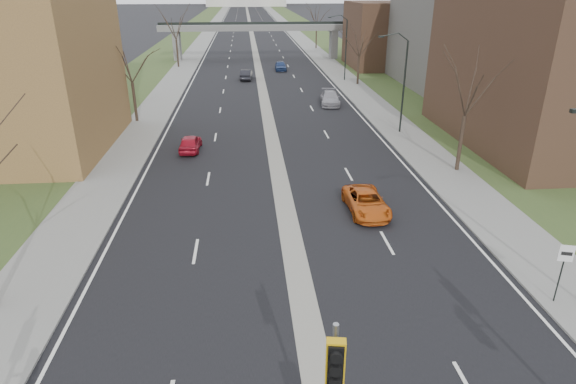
{
  "coord_description": "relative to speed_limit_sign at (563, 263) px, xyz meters",
  "views": [
    {
      "loc": [
        -2.15,
        -9.67,
        12.57
      ],
      "look_at": [
        -0.35,
        10.94,
        3.6
      ],
      "focal_mm": 30.0,
      "sensor_mm": 36.0,
      "label": 1
    }
  ],
  "objects": [
    {
      "name": "road_surface",
      "position": [
        -10.66,
        143.71,
        -1.99
      ],
      "size": [
        20.0,
        600.0,
        0.01
      ],
      "primitive_type": "cube",
      "color": "black",
      "rests_on": "ground"
    },
    {
      "name": "median_strip",
      "position": [
        -10.66,
        143.71,
        -2.0
      ],
      "size": [
        1.2,
        600.0,
        0.02
      ],
      "primitive_type": "cube",
      "color": "gray",
      "rests_on": "ground"
    },
    {
      "name": "sidewalk_right",
      "position": [
        1.34,
        143.71,
        -1.94
      ],
      "size": [
        4.0,
        600.0,
        0.12
      ],
      "primitive_type": "cube",
      "color": "gray",
      "rests_on": "ground"
    },
    {
      "name": "sidewalk_left",
      "position": [
        -22.66,
        143.71,
        -1.94
      ],
      "size": [
        4.0,
        600.0,
        0.12
      ],
      "primitive_type": "cube",
      "color": "gray",
      "rests_on": "ground"
    },
    {
      "name": "grass_verge_right",
      "position": [
        7.34,
        143.71,
        -1.95
      ],
      "size": [
        8.0,
        600.0,
        0.1
      ],
      "primitive_type": "cube",
      "color": "#304620",
      "rests_on": "ground"
    },
    {
      "name": "grass_verge_left",
      "position": [
        -28.66,
        143.71,
        -1.95
      ],
      "size": [
        8.0,
        600.0,
        0.1
      ],
      "primitive_type": "cube",
      "color": "#304620",
      "rests_on": "ground"
    },
    {
      "name": "commercial_block_near",
      "position": [
        13.34,
        21.71,
        4.0
      ],
      "size": [
        16.0,
        20.0,
        12.0
      ],
      "primitive_type": "cube",
      "color": "#493222",
      "rests_on": "ground"
    },
    {
      "name": "commercial_block_mid",
      "position": [
        17.34,
        45.71,
        5.5
      ],
      "size": [
        18.0,
        22.0,
        15.0
      ],
      "primitive_type": "cube",
      "color": "#605E58",
      "rests_on": "ground"
    },
    {
      "name": "commercial_block_far",
      "position": [
        11.34,
        63.71,
        3.0
      ],
      "size": [
        14.0,
        14.0,
        10.0
      ],
      "primitive_type": "cube",
      "color": "#493222",
      "rests_on": "ground"
    },
    {
      "name": "pedestrian_bridge",
      "position": [
        -10.66,
        73.71,
        2.85
      ],
      "size": [
        34.0,
        3.0,
        6.45
      ],
      "color": "slate",
      "rests_on": "ground"
    },
    {
      "name": "streetlight_mid",
      "position": [
        0.33,
        25.71,
        4.96
      ],
      "size": [
        2.61,
        0.2,
        8.7
      ],
      "color": "black",
      "rests_on": "sidewalk_right"
    },
    {
      "name": "streetlight_far",
      "position": [
        0.33,
        51.71,
        4.96
      ],
      "size": [
        2.61,
        0.2,
        8.7
      ],
      "color": "black",
      "rests_on": "sidewalk_right"
    },
    {
      "name": "tree_left_b",
      "position": [
        -23.66,
        31.71,
        4.23
      ],
      "size": [
        6.75,
        6.75,
        8.81
      ],
      "color": "#382B21",
      "rests_on": "sidewalk_left"
    },
    {
      "name": "tree_left_c",
      "position": [
        -23.66,
        65.71,
        5.05
      ],
      "size": [
        7.65,
        7.65,
        9.99
      ],
      "color": "#382B21",
      "rests_on": "sidewalk_left"
    },
    {
      "name": "tree_right_a",
      "position": [
        2.34,
        15.71,
        4.64
      ],
      "size": [
        7.2,
        7.2,
        9.4
      ],
      "color": "#382B21",
      "rests_on": "sidewalk_right"
    },
    {
      "name": "tree_right_b",
      "position": [
        2.34,
        48.71,
        3.82
      ],
      "size": [
        6.3,
        6.3,
        8.22
      ],
      "color": "#382B21",
      "rests_on": "sidewalk_right"
    },
    {
      "name": "tree_right_c",
      "position": [
        2.34,
        88.71,
        5.05
      ],
      "size": [
        7.65,
        7.65,
        9.99
      ],
      "color": "#382B21",
      "rests_on": "sidewalk_right"
    },
    {
      "name": "speed_limit_sign",
      "position": [
        0.0,
        0.0,
        0.0
      ],
      "size": [
        0.57,
        0.2,
        2.73
      ],
      "rotation": [
        0.0,
        0.0,
        -0.29
      ],
      "color": "black",
      "rests_on": "sidewalk_right"
    },
    {
      "name": "car_left_near",
      "position": [
        -17.47,
        22.16,
        -1.33
      ],
      "size": [
        1.7,
        3.95,
        1.33
      ],
      "primitive_type": "imported",
      "rotation": [
        0.0,
        0.0,
        3.11
      ],
      "color": "#A81325",
      "rests_on": "ground"
    },
    {
      "name": "car_left_far",
      "position": [
        -12.66,
        53.79,
        -1.29
      ],
      "size": [
        1.88,
        4.41,
        1.41
      ],
      "primitive_type": "imported",
      "rotation": [
        0.0,
        0.0,
        3.05
      ],
      "color": "black",
      "rests_on": "ground"
    },
    {
      "name": "car_right_near",
      "position": [
        -5.89,
        9.55,
        -1.35
      ],
      "size": [
        2.28,
        4.72,
        1.29
      ],
      "primitive_type": "imported",
      "rotation": [
        0.0,
        0.0,
        0.03
      ],
      "color": "#C65615",
      "rests_on": "ground"
    },
    {
      "name": "car_right_mid",
      "position": [
        -3.35,
        37.4,
        -1.27
      ],
      "size": [
        2.59,
        5.23,
        1.46
      ],
      "primitive_type": "imported",
      "rotation": [
        0.0,
        0.0,
        -0.11
      ],
      "color": "gray",
      "rests_on": "ground"
    },
    {
      "name": "car_right_far",
      "position": [
        -7.2,
        61.34,
        -1.28
      ],
      "size": [
        1.73,
        4.22,
        1.43
      ],
      "primitive_type": "imported",
      "rotation": [
        0.0,
        0.0,
        -0.01
      ],
      "color": "navy",
      "rests_on": "ground"
    }
  ]
}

